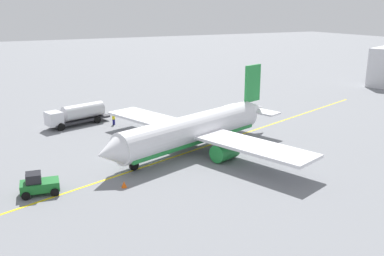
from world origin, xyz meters
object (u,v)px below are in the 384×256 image
Objects in this scene: pushback_tug at (39,184)px; refueling_worker at (114,119)px; airplane at (195,130)px; safety_cone_nose at (124,184)px; fuel_tanker at (77,114)px.

refueling_worker is at bearing -123.14° from pushback_tug.
pushback_tug is at bearing 56.86° from refueling_worker.
airplane is at bearing -165.73° from pushback_tug.
pushback_tug is 5.93× the size of safety_cone_nose.
airplane is at bearing -148.44° from safety_cone_nose.
airplane reaches higher than pushback_tug.
airplane is 20.21m from pushback_tug.
refueling_worker is (5.51, -16.49, -1.83)m from airplane.
fuel_tanker is at bearing -25.63° from refueling_worker.
pushback_tug is 2.24× the size of refueling_worker.
safety_cone_nose is at bearing 31.56° from airplane.
airplane is 13.91m from safety_cone_nose.
safety_cone_nose is (6.17, 23.67, -0.50)m from refueling_worker.
airplane is 18.61× the size of refueling_worker.
pushback_tug is at bearing -15.78° from safety_cone_nose.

